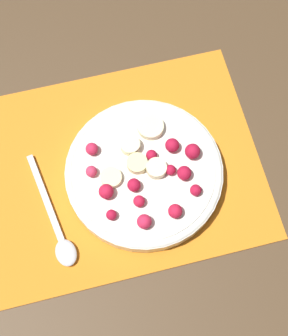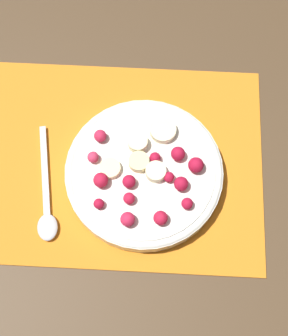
# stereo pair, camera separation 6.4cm
# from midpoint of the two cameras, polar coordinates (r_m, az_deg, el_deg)

# --- Properties ---
(ground_plane) EXTENTS (3.00, 3.00, 0.00)m
(ground_plane) POSITION_cam_midpoint_polar(r_m,az_deg,el_deg) (0.69, -2.59, 0.52)
(ground_plane) COLOR #4C3823
(placemat) EXTENTS (0.47, 0.32, 0.01)m
(placemat) POSITION_cam_midpoint_polar(r_m,az_deg,el_deg) (0.69, -2.60, 0.61)
(placemat) COLOR orange
(placemat) RESTS_ON ground_plane
(fruit_bowl) EXTENTS (0.22, 0.22, 0.05)m
(fruit_bowl) POSITION_cam_midpoint_polar(r_m,az_deg,el_deg) (0.66, 2.79, -0.89)
(fruit_bowl) COLOR silver
(fruit_bowl) RESTS_ON placemat
(spoon) EXTENTS (0.05, 0.17, 0.01)m
(spoon) POSITION_cam_midpoint_polar(r_m,az_deg,el_deg) (0.67, -9.14, -4.93)
(spoon) COLOR silver
(spoon) RESTS_ON placemat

